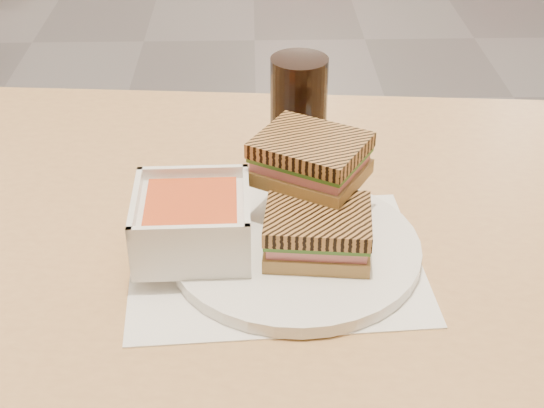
{
  "coord_description": "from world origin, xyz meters",
  "views": [
    {
      "loc": [
        -0.01,
        -2.74,
        1.3
      ],
      "look_at": [
        0.01,
        -2.0,
        0.82
      ],
      "focal_mm": 51.6,
      "sensor_mm": 36.0,
      "label": 1
    }
  ],
  "objects_px": {
    "main_table": "(262,280)",
    "cola_glass": "(298,116)",
    "plate": "(295,249)",
    "panini_lower": "(318,232)",
    "soup_bowl": "(192,224)"
  },
  "relations": [
    {
      "from": "soup_bowl",
      "to": "panini_lower",
      "type": "distance_m",
      "value": 0.14
    },
    {
      "from": "main_table",
      "to": "panini_lower",
      "type": "xyz_separation_m",
      "value": [
        0.06,
        -0.11,
        0.16
      ]
    },
    {
      "from": "main_table",
      "to": "cola_glass",
      "type": "xyz_separation_m",
      "value": [
        0.05,
        0.1,
        0.19
      ]
    },
    {
      "from": "main_table",
      "to": "cola_glass",
      "type": "relative_size",
      "value": 7.73
    },
    {
      "from": "plate",
      "to": "panini_lower",
      "type": "distance_m",
      "value": 0.04
    },
    {
      "from": "plate",
      "to": "cola_glass",
      "type": "bearing_deg",
      "value": 86.23
    },
    {
      "from": "cola_glass",
      "to": "plate",
      "type": "bearing_deg",
      "value": -93.77
    },
    {
      "from": "panini_lower",
      "to": "cola_glass",
      "type": "relative_size",
      "value": 0.79
    },
    {
      "from": "main_table",
      "to": "panini_lower",
      "type": "distance_m",
      "value": 0.2
    },
    {
      "from": "main_table",
      "to": "plate",
      "type": "distance_m",
      "value": 0.16
    },
    {
      "from": "cola_glass",
      "to": "panini_lower",
      "type": "bearing_deg",
      "value": -87.24
    },
    {
      "from": "plate",
      "to": "cola_glass",
      "type": "distance_m",
      "value": 0.22
    },
    {
      "from": "soup_bowl",
      "to": "cola_glass",
      "type": "bearing_deg",
      "value": 57.22
    },
    {
      "from": "soup_bowl",
      "to": "panini_lower",
      "type": "relative_size",
      "value": 1.04
    },
    {
      "from": "main_table",
      "to": "plate",
      "type": "height_order",
      "value": "plate"
    }
  ]
}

